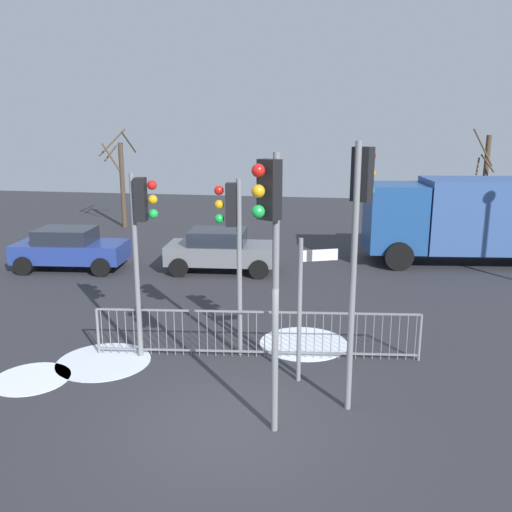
{
  "coord_description": "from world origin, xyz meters",
  "views": [
    {
      "loc": [
        1.86,
        -8.31,
        5.03
      ],
      "look_at": [
        -0.12,
        3.36,
        2.17
      ],
      "focal_mm": 38.52,
      "sensor_mm": 36.0,
      "label": 1
    }
  ],
  "objects": [
    {
      "name": "bare_tree_centre",
      "position": [
        8.17,
        19.25,
        2.38
      ],
      "size": [
        1.09,
        1.28,
        4.8
      ],
      "color": "#473828",
      "rests_on": "ground"
    },
    {
      "name": "traffic_light_rear_left",
      "position": [
        2.05,
        1.0,
        3.48
      ],
      "size": [
        0.42,
        0.52,
        4.76
      ],
      "rotation": [
        0.0,
        0.0,
        5.77
      ],
      "color": "slate",
      "rests_on": "ground"
    },
    {
      "name": "snow_patch_verge",
      "position": [
        0.95,
        3.75,
        0.01
      ],
      "size": [
        2.07,
        2.07,
        0.01
      ],
      "primitive_type": "cylinder",
      "color": "white",
      "rests_on": "ground"
    },
    {
      "name": "delivery_truck",
      "position": [
        6.13,
        12.45,
        1.74
      ],
      "size": [
        7.28,
        3.41,
        3.1
      ],
      "rotation": [
        0.0,
        0.0,
        3.26
      ],
      "color": "#33518C",
      "rests_on": "ground"
    },
    {
      "name": "traffic_light_foreground_left",
      "position": [
        0.7,
        -0.19,
        3.38
      ],
      "size": [
        0.43,
        0.51,
        4.62
      ],
      "rotation": [
        0.0,
        0.0,
        2.58
      ],
      "color": "slate",
      "rests_on": "ground"
    },
    {
      "name": "bare_tree_right",
      "position": [
        -9.15,
        17.15,
        2.35
      ],
      "size": [
        1.74,
        1.92,
        4.78
      ],
      "color": "#473828",
      "rests_on": "ground"
    },
    {
      "name": "snow_patch_island",
      "position": [
        -4.34,
        0.98,
        0.01
      ],
      "size": [
        1.54,
        1.54,
        0.01
      ],
      "primitive_type": "cylinder",
      "color": "white",
      "rests_on": "ground"
    },
    {
      "name": "traffic_light_rear_right",
      "position": [
        -0.56,
        2.89,
        2.87
      ],
      "size": [
        0.57,
        0.35,
        3.92
      ],
      "rotation": [
        0.0,
        0.0,
        1.72
      ],
      "color": "slate",
      "rests_on": "ground"
    },
    {
      "name": "snow_patch_kerb",
      "position": [
        -3.25,
        2.01,
        0.01
      ],
      "size": [
        2.02,
        2.02,
        0.01
      ],
      "primitive_type": "cylinder",
      "color": "silver",
      "rests_on": "ground"
    },
    {
      "name": "car_blue_trailing",
      "position": [
        -7.75,
        9.13,
        0.77
      ],
      "size": [
        3.95,
        2.24,
        1.47
      ],
      "rotation": [
        0.0,
        0.0,
        0.1
      ],
      "color": "navy",
      "rests_on": "ground"
    },
    {
      "name": "traffic_light_mid_right",
      "position": [
        -2.41,
        2.44,
        2.97
      ],
      "size": [
        0.57,
        0.35,
        4.05
      ],
      "rotation": [
        0.0,
        0.0,
        4.86
      ],
      "color": "slate",
      "rests_on": "ground"
    },
    {
      "name": "direction_sign_post",
      "position": [
        1.06,
        1.86,
        1.64
      ],
      "size": [
        0.74,
        0.34,
        2.92
      ],
      "rotation": [
        0.0,
        0.0,
        0.39
      ],
      "color": "slate",
      "rests_on": "ground"
    },
    {
      "name": "ground_plane",
      "position": [
        0.0,
        0.0,
        0.0
      ],
      "size": [
        60.0,
        60.0,
        0.0
      ],
      "primitive_type": "plane",
      "color": "#2D2D33"
    },
    {
      "name": "car_grey_far",
      "position": [
        -2.44,
        9.78,
        0.77
      ],
      "size": [
        3.92,
        2.18,
        1.47
      ],
      "rotation": [
        0.0,
        0.0,
        0.08
      ],
      "color": "slate",
      "rests_on": "ground"
    },
    {
      "name": "pedestrian_guard_railing",
      "position": [
        -0.02,
        2.83,
        0.55
      ],
      "size": [
        7.1,
        0.89,
        1.07
      ],
      "rotation": [
        0.0,
        0.0,
        0.12
      ],
      "color": "slate",
      "rests_on": "ground"
    }
  ]
}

